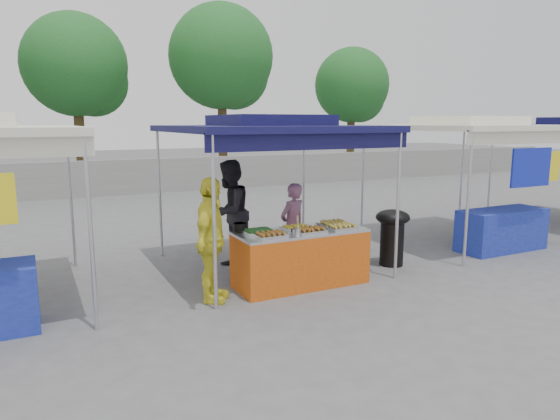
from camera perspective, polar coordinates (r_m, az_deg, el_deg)
name	(u,v)px	position (r m, az deg, el deg)	size (l,w,h in m)	color
ground_plane	(297,283)	(7.82, 1.99, -8.29)	(80.00, 80.00, 0.00)	#5B5B5D
back_wall	(146,176)	(17.97, -15.04, 3.75)	(40.00, 0.25, 1.20)	gray
main_canopy	(270,127)	(8.29, -1.16, 9.43)	(3.20, 3.20, 2.57)	silver
neighbor_stall_right	(482,166)	(10.77, 22.10, 4.73)	(3.20, 3.20, 2.57)	silver
tree_1	(80,70)	(20.13, -21.93, 14.65)	(3.71, 3.68, 6.33)	#413319
tree_2	(224,62)	(20.72, -6.39, 16.50)	(4.09, 4.09, 7.04)	#413319
tree_3	(354,89)	(23.83, 8.44, 13.56)	(3.45, 3.38, 5.81)	#413319
vendor_table	(301,258)	(7.61, 2.37, -5.46)	(2.00, 0.80, 0.85)	#C44F11
food_tray_fl	(271,235)	(7.02, -1.04, -2.92)	(0.42, 0.30, 0.07)	silver
food_tray_fm	(310,231)	(7.32, 3.44, -2.40)	(0.42, 0.30, 0.07)	silver
food_tray_fr	(342,228)	(7.59, 7.06, -2.00)	(0.42, 0.30, 0.07)	silver
food_tray_bl	(259,232)	(7.26, -2.43, -2.49)	(0.42, 0.30, 0.07)	silver
food_tray_bm	(295,227)	(7.56, 1.78, -1.98)	(0.42, 0.30, 0.07)	silver
food_tray_br	(333,224)	(7.85, 6.03, -1.58)	(0.42, 0.30, 0.07)	silver
cooking_pot	(240,227)	(7.42, -4.55, -1.99)	(0.22, 0.22, 0.13)	black
skewer_cup	(298,232)	(7.14, 2.04, -2.55)	(0.08, 0.08, 0.11)	silver
wok_burner	(392,232)	(8.82, 12.70, -2.49)	(0.58, 0.58, 0.98)	black
crate_left	(256,270)	(7.92, -2.79, -6.85)	(0.53, 0.37, 0.32)	#1423A4
crate_right	(300,259)	(8.56, 2.29, -5.59)	(0.51, 0.36, 0.31)	#1423A4
crate_stacked	(300,242)	(8.48, 2.31, -3.63)	(0.49, 0.35, 0.30)	#1423A4
vendor_woman	(293,226)	(8.42, 1.44, -1.83)	(0.53, 0.35, 1.45)	#8B5879
helper_man	(230,212)	(8.74, -5.79, -0.22)	(0.88, 0.69, 1.82)	black
customer_person	(211,240)	(6.87, -7.90, -3.44)	(1.02, 0.42, 1.73)	yellow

